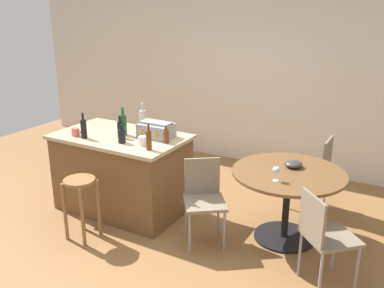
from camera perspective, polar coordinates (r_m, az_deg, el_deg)
ground_plane at (r=4.54m, az=-5.19°, el=-12.48°), size 8.80×8.80×0.00m
back_wall at (r=6.30m, az=8.39°, el=9.36°), size 8.00×0.10×2.70m
kitchen_island at (r=5.00m, az=-9.36°, el=-3.78°), size 1.49×0.90×0.91m
wooden_stool at (r=4.47m, az=-14.70°, el=-6.76°), size 0.32×0.32×0.66m
dining_table at (r=4.37m, az=12.70°, el=-5.69°), size 1.12×1.12×0.74m
folding_chair_near at (r=3.76m, az=17.23°, el=-11.35°), size 0.57×0.57×0.87m
folding_chair_far at (r=5.12m, az=16.27°, el=-2.94°), size 0.40×0.40×0.88m
folding_chair_left at (r=4.27m, az=1.58°, el=-6.88°), size 0.56×0.56×0.85m
toolbox at (r=4.71m, az=-4.82°, el=1.92°), size 0.37×0.27×0.18m
bottle_0 at (r=4.74m, az=-9.63°, el=2.00°), size 0.06×0.06×0.25m
bottle_1 at (r=4.50m, az=-3.49°, el=1.02°), size 0.06×0.06×0.19m
bottle_2 at (r=4.56m, az=-9.41°, el=1.10°), size 0.08×0.08×0.20m
bottle_3 at (r=4.80m, az=-14.33°, el=2.03°), size 0.07×0.07×0.28m
bottle_4 at (r=4.99m, az=-6.65°, el=3.28°), size 0.07×0.07×0.32m
bottle_5 at (r=4.29m, az=-5.82°, el=0.59°), size 0.06×0.06×0.28m
bottle_6 at (r=4.82m, az=-9.21°, el=2.64°), size 0.08×0.08×0.32m
cup_0 at (r=4.46m, az=-6.64°, el=0.42°), size 0.12×0.09×0.10m
cup_1 at (r=4.93m, az=-15.34°, el=1.57°), size 0.12×0.09×0.09m
wine_glass at (r=4.02m, az=11.26°, el=-3.48°), size 0.07×0.07×0.14m
serving_bowl at (r=4.42m, az=13.47°, el=-2.62°), size 0.18×0.18×0.07m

